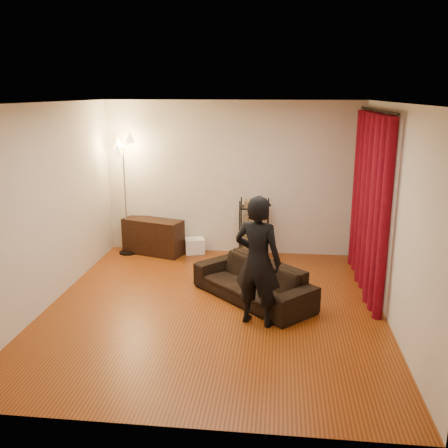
# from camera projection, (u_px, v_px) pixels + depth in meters

# --- Properties ---
(floor) EXTENTS (5.00, 5.00, 0.00)m
(floor) POSITION_uv_depth(u_px,v_px,m) (214.00, 308.00, 6.74)
(floor) COLOR #874110
(floor) RESTS_ON ground
(ceiling) EXTENTS (5.00, 5.00, 0.00)m
(ceiling) POSITION_uv_depth(u_px,v_px,m) (213.00, 103.00, 6.05)
(ceiling) COLOR white
(ceiling) RESTS_ON ground
(wall_back) EXTENTS (5.00, 0.00, 5.00)m
(wall_back) POSITION_uv_depth(u_px,v_px,m) (232.00, 178.00, 8.79)
(wall_back) COLOR beige
(wall_back) RESTS_ON ground
(wall_front) EXTENTS (5.00, 0.00, 5.00)m
(wall_front) POSITION_uv_depth(u_px,v_px,m) (172.00, 282.00, 3.99)
(wall_front) COLOR beige
(wall_front) RESTS_ON ground
(wall_left) EXTENTS (0.00, 5.00, 5.00)m
(wall_left) POSITION_uv_depth(u_px,v_px,m) (46.00, 207.00, 6.64)
(wall_left) COLOR beige
(wall_left) RESTS_ON ground
(wall_right) EXTENTS (0.00, 5.00, 5.00)m
(wall_right) POSITION_uv_depth(u_px,v_px,m) (394.00, 216.00, 6.15)
(wall_right) COLOR beige
(wall_right) RESTS_ON ground
(curtain_rod) EXTENTS (0.04, 2.65, 0.04)m
(curtain_rod) POSITION_uv_depth(u_px,v_px,m) (377.00, 110.00, 6.93)
(curtain_rod) COLOR black
(curtain_rod) RESTS_ON wall_right
(curtain) EXTENTS (0.22, 2.65, 2.55)m
(curtain) POSITION_uv_depth(u_px,v_px,m) (369.00, 202.00, 7.26)
(curtain) COLOR maroon
(curtain) RESTS_ON ground
(sofa) EXTENTS (1.83, 1.81, 0.54)m
(sofa) POSITION_uv_depth(u_px,v_px,m) (253.00, 281.00, 6.95)
(sofa) COLOR black
(sofa) RESTS_ON ground
(person) EXTENTS (0.70, 0.57, 1.64)m
(person) POSITION_uv_depth(u_px,v_px,m) (258.00, 261.00, 6.10)
(person) COLOR black
(person) RESTS_ON ground
(media_cabinet) EXTENTS (1.15, 0.72, 0.63)m
(media_cabinet) POSITION_uv_depth(u_px,v_px,m) (153.00, 237.00, 8.95)
(media_cabinet) COLOR black
(media_cabinet) RESTS_ON ground
(storage_boxes) EXTENTS (0.40, 0.36, 0.28)m
(storage_boxes) POSITION_uv_depth(u_px,v_px,m) (195.00, 246.00, 8.99)
(storage_boxes) COLOR white
(storage_boxes) RESTS_ON ground
(wire_shelf) EXTENTS (0.50, 0.36, 1.05)m
(wire_shelf) POSITION_uv_depth(u_px,v_px,m) (254.00, 229.00, 8.67)
(wire_shelf) COLOR black
(wire_shelf) RESTS_ON ground
(floor_lamp) EXTENTS (0.39, 0.39, 2.10)m
(floor_lamp) POSITION_uv_depth(u_px,v_px,m) (125.00, 196.00, 8.77)
(floor_lamp) COLOR silver
(floor_lamp) RESTS_ON ground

